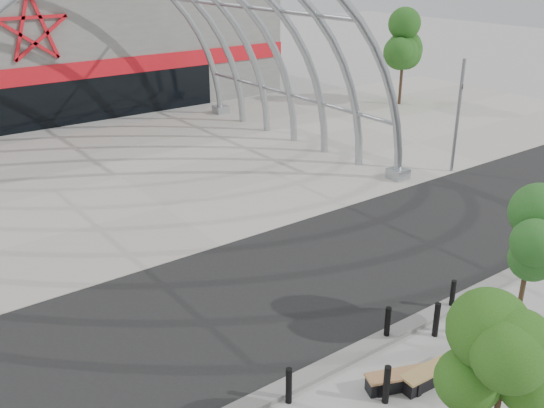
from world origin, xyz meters
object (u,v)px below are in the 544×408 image
street_tree_0 (506,357)px  street_tree_1 (530,247)px  bollard_2 (387,323)px  bench_1 (436,373)px  signal_pole (458,115)px  bench_0 (407,379)px

street_tree_0 → street_tree_1: (4.25, 2.20, 0.10)m
bollard_2 → bench_1: bearing=-98.7°
signal_pole → street_tree_1: size_ratio=1.36×
street_tree_0 → street_tree_1: street_tree_1 is taller
signal_pole → bench_0: 16.21m
signal_pole → bench_1: bearing=-143.1°
signal_pole → street_tree_1: bearing=-135.0°
bench_0 → street_tree_1: bearing=-6.1°
signal_pole → street_tree_1: 13.41m
street_tree_1 → bench_1: (-2.97, 0.15, -2.53)m
bench_1 → street_tree_0: bearing=-118.7°
bench_1 → street_tree_1: bearing=-2.8°
bench_1 → bollard_2: size_ratio=2.17×
bench_1 → signal_pole: bearing=36.9°
signal_pole → bench_1: signal_pole is taller
street_tree_0 → bench_1: bearing=61.3°
street_tree_0 → bench_0: 3.60m
signal_pole → bench_0: bearing=-145.4°
bench_1 → bench_0: bearing=161.1°
street_tree_0 → signal_pole: bearing=40.4°
street_tree_0 → bollard_2: bearing=69.6°
street_tree_0 → street_tree_1: 4.79m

